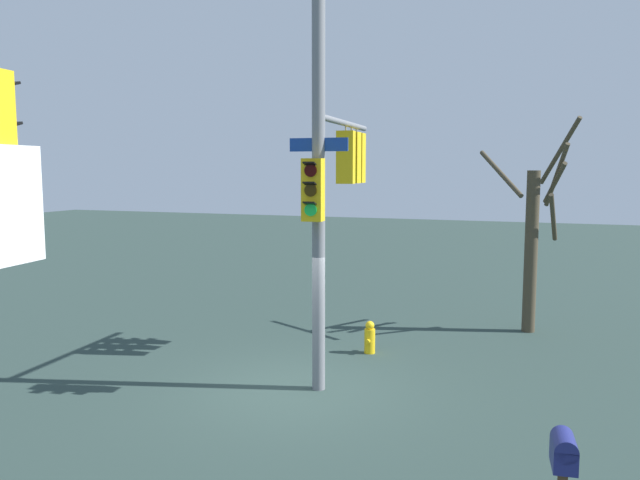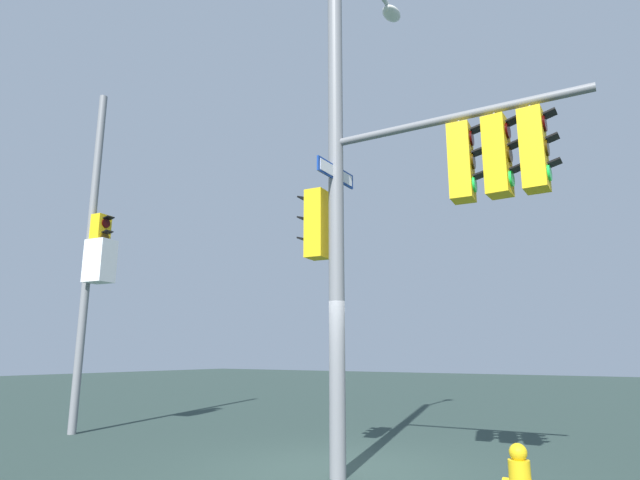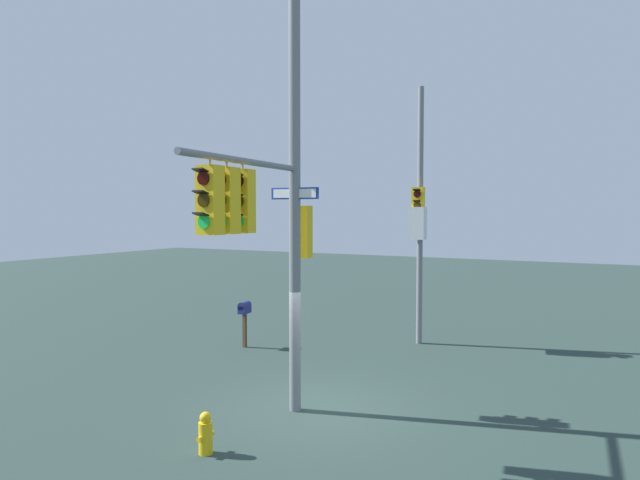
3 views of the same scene
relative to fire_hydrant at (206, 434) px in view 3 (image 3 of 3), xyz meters
The scene contains 5 objects.
ground_plane 2.90m from the fire_hydrant, 165.96° to the left, with size 80.00×80.00×0.00m, color #293B36.
main_signal_pole_assembly 4.79m from the fire_hydrant, 165.06° to the left, with size 4.40×3.56×9.53m.
secondary_pole_assembly 10.09m from the fire_hydrant, behind, with size 0.79×0.54×8.04m.
fire_hydrant is the anchor object (origin of this frame).
mailbox 7.69m from the fire_hydrant, 149.46° to the right, with size 0.46×0.28×1.41m.
Camera 3 is at (10.24, 5.48, 4.15)m, focal length 31.61 mm.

